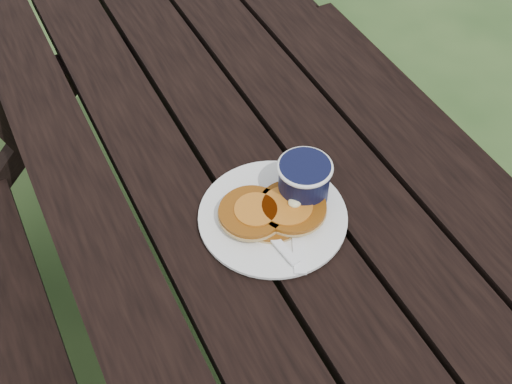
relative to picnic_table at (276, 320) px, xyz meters
name	(u,v)px	position (x,y,z in m)	size (l,w,h in m)	color
picnic_table	(276,320)	(0.00, 0.00, 0.00)	(1.36, 1.80, 0.75)	black
plate	(273,217)	(-0.02, -0.01, 0.39)	(0.25, 0.25, 0.01)	white
pancake_stack	(273,211)	(-0.02, -0.01, 0.41)	(0.18, 0.14, 0.04)	#8F4B10
knife	(297,229)	(0.00, -0.06, 0.39)	(0.02, 0.18, 0.01)	white
fork	(276,241)	(-0.05, -0.07, 0.40)	(0.03, 0.16, 0.01)	white
coffee_cup	(304,181)	(0.04, 0.00, 0.43)	(0.10, 0.10, 0.09)	black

